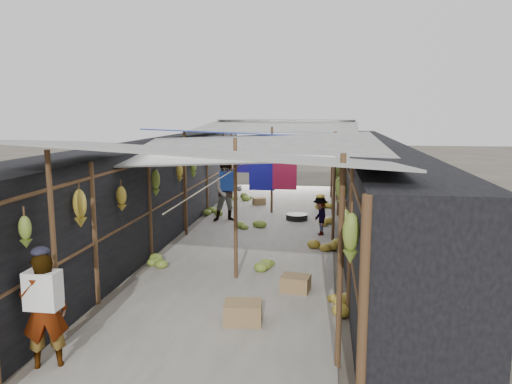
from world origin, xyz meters
The scene contains 14 objects.
ground centered at (0.00, 0.00, 0.00)m, with size 80.00×80.00×0.00m, color #6B6356.
aisle_slab centered at (0.00, 6.50, 0.01)m, with size 3.60×16.00×0.02m, color #9E998E.
stall_left centered at (-2.70, 6.50, 1.15)m, with size 1.40×15.00×2.30m, color black.
stall_right centered at (2.70, 6.50, 1.15)m, with size 1.40×15.00×2.30m, color black.
crate_near centered at (0.46, 1.07, 0.16)m, with size 0.54×0.43×0.32m, color #93764A.
crate_mid centered at (1.13, 2.47, 0.14)m, with size 0.48×0.38×0.29m, color #93764A.
crate_back centered at (-0.55, 10.22, 0.12)m, with size 0.39×0.32×0.25m, color #93764A.
black_basin centered at (0.82, 8.10, 0.09)m, with size 0.61×0.61×0.18m, color black.
vendor_elderly centered at (-1.67, -0.50, 0.72)m, with size 0.53×0.35×1.44m, color white.
shopper_blue centered at (-1.10, 7.72, 0.85)m, with size 0.82×0.64×1.69m, color #1F349B.
vendor_seated centered at (1.48, 6.46, 0.49)m, with size 0.63×0.36×0.98m, color #47423D.
market_canopy centered at (0.03, 6.85, 2.41)m, with size 5.62×15.20×2.77m.
hanging_bananas centered at (-0.01, 6.16, 1.65)m, with size 3.95×14.36×0.84m.
floor_bananas centered at (0.27, 6.49, 0.15)m, with size 3.98×9.88×0.35m.
Camera 1 is at (1.61, -5.71, 3.08)m, focal length 35.00 mm.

